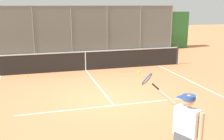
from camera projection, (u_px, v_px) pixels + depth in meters
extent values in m
plane|color=#C67A4C|center=(109.00, 99.00, 9.36)|extent=(60.00, 60.00, 0.00)
cube|color=white|center=(114.00, 105.00, 8.75)|extent=(6.16, 0.05, 0.01)
cube|color=white|center=(211.00, 91.00, 10.23)|extent=(0.05, 9.17, 0.01)
cube|color=white|center=(97.00, 84.00, 11.11)|extent=(0.05, 5.04, 0.01)
cylinder|color=slate|center=(172.00, 28.00, 19.49)|extent=(0.07, 0.07, 3.13)
cylinder|color=slate|center=(141.00, 28.00, 18.85)|extent=(0.07, 0.07, 3.13)
cylinder|color=slate|center=(107.00, 29.00, 18.21)|extent=(0.07, 0.07, 3.13)
cylinder|color=slate|center=(72.00, 30.00, 17.57)|extent=(0.07, 0.07, 3.13)
cylinder|color=slate|center=(33.00, 31.00, 16.94)|extent=(0.07, 0.07, 3.13)
cylinder|color=slate|center=(71.00, 6.00, 17.22)|extent=(14.40, 0.05, 0.05)
cube|color=slate|center=(72.00, 30.00, 17.57)|extent=(14.40, 0.02, 3.13)
cube|color=#2D6B33|center=(71.00, 33.00, 18.23)|extent=(17.40, 0.90, 2.68)
cube|color=silver|center=(73.00, 53.00, 17.76)|extent=(15.40, 0.18, 0.15)
cylinder|color=#2D2D2D|center=(177.00, 55.00, 14.69)|extent=(0.09, 0.09, 1.07)
cube|color=black|center=(85.00, 61.00, 13.36)|extent=(10.05, 0.02, 0.91)
cube|color=white|center=(85.00, 52.00, 13.25)|extent=(10.05, 0.04, 0.05)
cube|color=white|center=(85.00, 61.00, 13.36)|extent=(0.05, 0.04, 0.91)
cube|color=#474C56|center=(186.00, 140.00, 4.97)|extent=(0.36, 0.45, 0.26)
cube|color=white|center=(187.00, 122.00, 4.88)|extent=(0.38, 0.51, 0.54)
cylinder|color=tan|center=(201.00, 126.00, 4.66)|extent=(0.08, 0.08, 0.50)
cylinder|color=tan|center=(167.00, 97.00, 5.09)|extent=(0.31, 0.33, 0.28)
sphere|color=tan|center=(189.00, 100.00, 4.79)|extent=(0.21, 0.21, 0.21)
cylinder|color=#284C93|center=(189.00, 97.00, 4.77)|extent=(0.32, 0.32, 0.08)
cube|color=#284C93|center=(183.00, 97.00, 4.86)|extent=(0.24, 0.24, 0.02)
cylinder|color=black|center=(156.00, 87.00, 5.18)|extent=(0.14, 0.15, 0.13)
torus|color=#28569E|center=(147.00, 79.00, 5.24)|extent=(0.34, 0.33, 0.26)
cylinder|color=silver|center=(147.00, 79.00, 5.24)|extent=(0.28, 0.27, 0.21)
sphere|color=#CCDB33|center=(139.00, 72.00, 5.31)|extent=(0.07, 0.07, 0.07)
sphere|color=#D6E042|center=(190.00, 76.00, 12.17)|extent=(0.07, 0.07, 0.07)
sphere|color=#D6E042|center=(27.00, 76.00, 12.22)|extent=(0.07, 0.07, 0.07)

